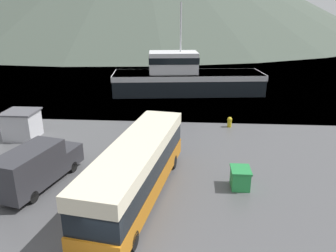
{
  "coord_description": "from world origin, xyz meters",
  "views": [
    {
      "loc": [
        2.9,
        -9.51,
        10.17
      ],
      "look_at": [
        1.24,
        13.67,
        2.0
      ],
      "focal_mm": 35.0,
      "sensor_mm": 36.0,
      "label": 1
    }
  ],
  "objects_px": {
    "fishing_boat": "(185,77)",
    "storage_bin": "(240,178)",
    "dock_kiosk": "(22,124)",
    "delivery_van": "(37,166)",
    "tour_bus": "(138,167)"
  },
  "relations": [
    {
      "from": "tour_bus",
      "to": "delivery_van",
      "type": "bearing_deg",
      "value": -178.32
    },
    {
      "from": "fishing_boat",
      "to": "storage_bin",
      "type": "xyz_separation_m",
      "value": [
        3.91,
        -24.35,
        -1.39
      ]
    },
    {
      "from": "dock_kiosk",
      "to": "tour_bus",
      "type": "bearing_deg",
      "value": -37.74
    },
    {
      "from": "fishing_boat",
      "to": "storage_bin",
      "type": "height_order",
      "value": "fishing_boat"
    },
    {
      "from": "tour_bus",
      "to": "delivery_van",
      "type": "xyz_separation_m",
      "value": [
        -6.3,
        0.86,
        -0.55
      ]
    },
    {
      "from": "tour_bus",
      "to": "storage_bin",
      "type": "xyz_separation_m",
      "value": [
        5.97,
        1.6,
        -1.29
      ]
    },
    {
      "from": "tour_bus",
      "to": "storage_bin",
      "type": "relative_size",
      "value": 8.34
    },
    {
      "from": "fishing_boat",
      "to": "dock_kiosk",
      "type": "xyz_separation_m",
      "value": [
        -13.29,
        -17.27,
        -0.83
      ]
    },
    {
      "from": "fishing_boat",
      "to": "delivery_van",
      "type": "bearing_deg",
      "value": -24.93
    },
    {
      "from": "fishing_boat",
      "to": "tour_bus",
      "type": "bearing_deg",
      "value": -11.06
    },
    {
      "from": "delivery_van",
      "to": "fishing_boat",
      "type": "relative_size",
      "value": 0.34
    },
    {
      "from": "storage_bin",
      "to": "dock_kiosk",
      "type": "relative_size",
      "value": 0.55
    },
    {
      "from": "delivery_van",
      "to": "dock_kiosk",
      "type": "height_order",
      "value": "delivery_van"
    },
    {
      "from": "fishing_boat",
      "to": "dock_kiosk",
      "type": "height_order",
      "value": "fishing_boat"
    },
    {
      "from": "tour_bus",
      "to": "dock_kiosk",
      "type": "distance_m",
      "value": 14.22
    }
  ]
}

